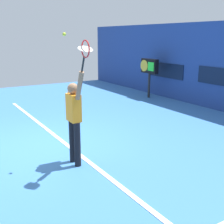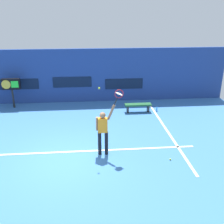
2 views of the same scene
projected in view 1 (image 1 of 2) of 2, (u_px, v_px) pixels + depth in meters
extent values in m
plane|color=#3870B2|center=(42.00, 145.00, 7.20)|extent=(18.00, 18.00, 0.00)
cube|color=#0C1933|center=(223.00, 77.00, 10.15)|extent=(2.20, 0.03, 0.60)
cube|color=#0C1933|center=(165.00, 70.00, 12.64)|extent=(2.20, 0.03, 0.60)
cube|color=white|center=(62.00, 141.00, 7.47)|extent=(10.00, 0.10, 0.01)
cylinder|color=black|center=(72.00, 141.00, 6.17)|extent=(0.13, 0.13, 0.92)
cylinder|color=black|center=(77.00, 144.00, 5.96)|extent=(0.13, 0.13, 0.92)
cube|color=orange|center=(74.00, 108.00, 5.88)|extent=(0.34, 0.20, 0.55)
sphere|color=#8C6647|center=(73.00, 89.00, 5.79)|extent=(0.22, 0.22, 0.22)
cylinder|color=#8C6647|center=(80.00, 86.00, 5.51)|extent=(0.30, 0.09, 0.57)
cylinder|color=#8C6647|center=(73.00, 104.00, 6.08)|extent=(0.09, 0.23, 0.58)
cylinder|color=black|center=(83.00, 64.00, 5.27)|extent=(0.14, 0.03, 0.29)
torus|color=red|center=(85.00, 49.00, 5.11)|extent=(0.41, 0.02, 0.41)
cylinder|color=silver|center=(85.00, 49.00, 5.11)|extent=(0.25, 0.27, 0.10)
sphere|color=#CCE033|center=(64.00, 34.00, 5.57)|extent=(0.07, 0.07, 0.07)
cylinder|color=black|center=(149.00, 85.00, 12.67)|extent=(0.10, 0.10, 1.05)
cube|color=black|center=(150.00, 66.00, 12.46)|extent=(0.95, 0.18, 0.60)
cylinder|color=gold|center=(144.00, 66.00, 12.61)|extent=(0.48, 0.02, 0.48)
cube|color=#26D833|center=(151.00, 67.00, 12.24)|extent=(0.38, 0.02, 0.36)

